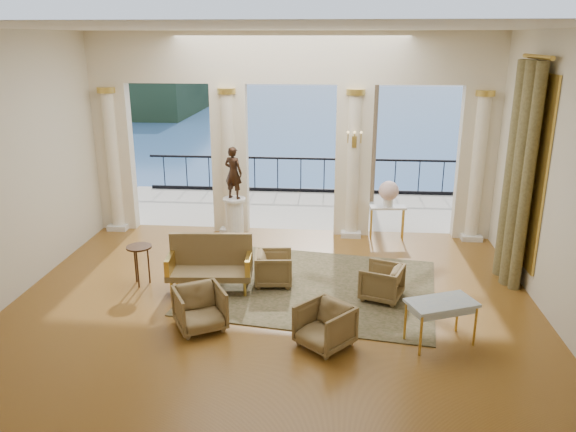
# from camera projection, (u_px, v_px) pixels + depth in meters

# --- Properties ---
(floor) EXTENTS (9.00, 9.00, 0.00)m
(floor) POSITION_uv_depth(u_px,v_px,m) (273.00, 305.00, 9.58)
(floor) COLOR #53310C
(floor) RESTS_ON ground
(room_walls) EXTENTS (9.00, 9.00, 9.00)m
(room_walls) POSITION_uv_depth(u_px,v_px,m) (262.00, 152.00, 7.64)
(room_walls) COLOR beige
(room_walls) RESTS_ON ground
(arcade) EXTENTS (9.00, 0.56, 4.50)m
(arcade) POSITION_uv_depth(u_px,v_px,m) (291.00, 122.00, 12.42)
(arcade) COLOR #FAEBC6
(arcade) RESTS_ON ground
(terrace) EXTENTS (10.00, 3.60, 0.10)m
(terrace) POSITION_uv_depth(u_px,v_px,m) (297.00, 209.00, 15.10)
(terrace) COLOR #BDB19D
(terrace) RESTS_ON ground
(balustrade) EXTENTS (9.00, 0.06, 1.03)m
(balustrade) POSITION_uv_depth(u_px,v_px,m) (301.00, 178.00, 16.47)
(balustrade) COLOR black
(balustrade) RESTS_ON terrace
(palm_tree) EXTENTS (2.00, 2.00, 4.50)m
(palm_tree) POSITION_uv_depth(u_px,v_px,m) (377.00, 48.00, 14.43)
(palm_tree) COLOR #4C3823
(palm_tree) RESTS_ON terrace
(headland) EXTENTS (22.00, 18.00, 6.00)m
(headland) POSITION_uv_depth(u_px,v_px,m) (118.00, 92.00, 79.39)
(headland) COLOR black
(headland) RESTS_ON sea
(sea) EXTENTS (160.00, 160.00, 0.00)m
(sea) POSITION_uv_depth(u_px,v_px,m) (328.00, 126.00, 68.34)
(sea) COLOR #2E5995
(sea) RESTS_ON ground
(curtain) EXTENTS (0.33, 1.40, 4.09)m
(curtain) POSITION_uv_depth(u_px,v_px,m) (519.00, 175.00, 10.03)
(curtain) COLOR brown
(curtain) RESTS_ON ground
(window_frame) EXTENTS (0.04, 1.60, 3.40)m
(window_frame) POSITION_uv_depth(u_px,v_px,m) (530.00, 170.00, 9.99)
(window_frame) COLOR gold
(window_frame) RESTS_ON room_walls
(wall_sconce) EXTENTS (0.30, 0.11, 0.33)m
(wall_sconce) POSITION_uv_depth(u_px,v_px,m) (354.00, 141.00, 12.11)
(wall_sconce) COLOR gold
(wall_sconce) RESTS_ON arcade
(rug) EXTENTS (4.76, 3.95, 0.02)m
(rug) POSITION_uv_depth(u_px,v_px,m) (313.00, 286.00, 10.28)
(rug) COLOR #2D3419
(rug) RESTS_ON ground
(armchair_a) EXTENTS (0.95, 0.94, 0.74)m
(armchair_a) POSITION_uv_depth(u_px,v_px,m) (200.00, 307.00, 8.71)
(armchair_a) COLOR #443220
(armchair_a) RESTS_ON ground
(armchair_b) EXTENTS (0.95, 0.95, 0.72)m
(armchair_b) POSITION_uv_depth(u_px,v_px,m) (325.00, 324.00, 8.21)
(armchair_b) COLOR #443220
(armchair_b) RESTS_ON ground
(armchair_c) EXTENTS (0.81, 0.83, 0.68)m
(armchair_c) POSITION_uv_depth(u_px,v_px,m) (382.00, 281.00, 9.72)
(armchair_c) COLOR #443220
(armchair_c) RESTS_ON ground
(armchair_d) EXTENTS (0.69, 0.72, 0.69)m
(armchair_d) POSITION_uv_depth(u_px,v_px,m) (274.00, 267.00, 10.30)
(armchair_d) COLOR #443220
(armchair_d) RESTS_ON ground
(settee) EXTENTS (1.55, 0.76, 0.99)m
(settee) POSITION_uv_depth(u_px,v_px,m) (210.00, 263.00, 10.08)
(settee) COLOR #443220
(settee) RESTS_ON ground
(game_table) EXTENTS (1.12, 0.88, 0.68)m
(game_table) POSITION_uv_depth(u_px,v_px,m) (442.00, 306.00, 8.22)
(game_table) COLOR #AAC0D4
(game_table) RESTS_ON ground
(pedestal) EXTENTS (0.54, 0.54, 0.98)m
(pedestal) POSITION_uv_depth(u_px,v_px,m) (235.00, 220.00, 12.50)
(pedestal) COLOR silver
(pedestal) RESTS_ON ground
(statue) EXTENTS (0.49, 0.41, 1.15)m
(statue) POSITION_uv_depth(u_px,v_px,m) (233.00, 173.00, 12.17)
(statue) COLOR black
(statue) RESTS_ON pedestal
(console_table) EXTENTS (0.82, 0.39, 0.76)m
(console_table) POSITION_uv_depth(u_px,v_px,m) (388.00, 212.00, 12.57)
(console_table) COLOR silver
(console_table) RESTS_ON ground
(urn) EXTENTS (0.44, 0.44, 0.58)m
(urn) POSITION_uv_depth(u_px,v_px,m) (389.00, 192.00, 12.43)
(urn) COLOR white
(urn) RESTS_ON console_table
(side_table) EXTENTS (0.46, 0.46, 0.75)m
(side_table) POSITION_uv_depth(u_px,v_px,m) (139.00, 252.00, 10.20)
(side_table) COLOR black
(side_table) RESTS_ON ground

